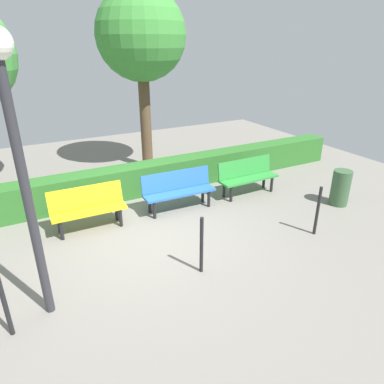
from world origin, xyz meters
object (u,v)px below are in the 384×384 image
object	(u,v)px
tree_near	(141,37)
bench_blue	(178,189)
trash_bin	(340,188)
bench_yellow	(88,206)
lamp_post	(13,132)
bench_green	(247,175)

from	to	relation	value
tree_near	bench_blue	bearing A→B (deg)	81.54
tree_near	trash_bin	world-z (taller)	tree_near
bench_yellow	trash_bin	bearing A→B (deg)	164.39
lamp_post	bench_green	bearing A→B (deg)	-157.53
bench_green	lamp_post	distance (m)	5.68
bench_blue	bench_yellow	bearing A→B (deg)	0.64
bench_blue	bench_yellow	distance (m)	1.97
bench_green	lamp_post	xyz separation A→B (m)	(4.89, 2.02, 2.08)
bench_green	lamp_post	world-z (taller)	lamp_post
bench_yellow	tree_near	world-z (taller)	tree_near
tree_near	lamp_post	size ratio (longest dim) A/B	1.32
bench_green	bench_blue	distance (m)	1.86
bench_yellow	bench_blue	bearing A→B (deg)	179.72
bench_yellow	lamp_post	world-z (taller)	lamp_post
bench_blue	lamp_post	world-z (taller)	lamp_post
bench_blue	trash_bin	size ratio (longest dim) A/B	1.98
tree_near	trash_bin	bearing A→B (deg)	122.65
bench_green	tree_near	distance (m)	4.57
bench_yellow	trash_bin	size ratio (longest dim) A/B	1.77
bench_green	lamp_post	bearing A→B (deg)	21.90
lamp_post	tree_near	bearing A→B (deg)	-124.47
bench_green	bench_yellow	size ratio (longest dim) A/B	1.05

